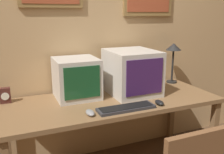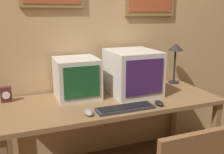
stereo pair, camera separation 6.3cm
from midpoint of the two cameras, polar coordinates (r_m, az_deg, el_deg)
The scene contains 9 objects.
wall_back at distance 2.45m, azimuth -2.84°, elevation 11.10°, with size 8.00×0.08×2.60m.
desk at distance 2.19m, azimuth 0.83°, elevation -6.88°, with size 1.85×0.74×0.72m.
monitor_left at distance 2.20m, azimuth -7.24°, elevation -0.20°, with size 0.36×0.37×0.35m.
monitor_right at distance 2.29m, azimuth 5.46°, elevation 1.10°, with size 0.42×0.48×0.40m.
keyboard_main at distance 1.95m, azimuth 3.99°, elevation -7.12°, with size 0.46×0.14×0.03m.
mouse_near_keyboard at distance 2.07m, azimuth 11.59°, elevation -5.88°, with size 0.06×0.10×0.04m.
mouse_far_corner at distance 1.85m, azimuth -4.35°, elevation -8.08°, with size 0.06×0.11×0.04m.
desk_clock at distance 2.26m, azimuth -22.30°, elevation -3.71°, with size 0.09×0.05×0.13m.
desk_lamp at distance 2.68m, azimuth 14.97°, elevation 5.66°, with size 0.16×0.16×0.42m.
Camera 2 is at (-0.74, -0.86, 1.45)m, focal length 40.00 mm.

